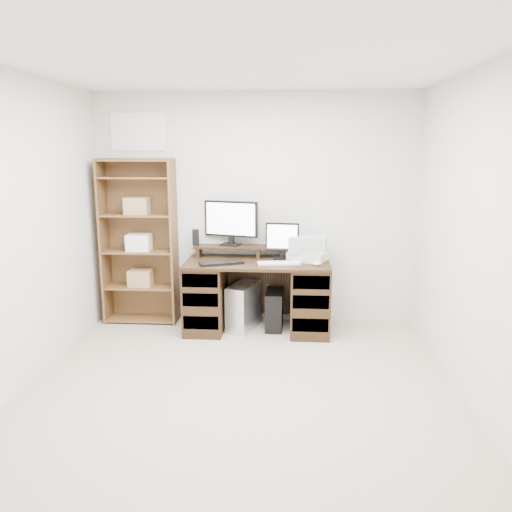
# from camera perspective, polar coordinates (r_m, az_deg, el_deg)

# --- Properties ---
(room) EXTENTS (3.54, 4.04, 2.54)m
(room) POSITION_cam_1_polar(r_m,az_deg,el_deg) (3.51, -2.31, 1.60)
(room) COLOR #B3A48F
(room) RESTS_ON ground
(desk) EXTENTS (1.50, 0.70, 0.75)m
(desk) POSITION_cam_1_polar(r_m,az_deg,el_deg) (5.29, 0.15, -4.41)
(desk) COLOR black
(desk) RESTS_ON ground
(riser_shelf) EXTENTS (1.40, 0.22, 0.12)m
(riser_shelf) POSITION_cam_1_polar(r_m,az_deg,el_deg) (5.39, 0.29, 0.85)
(riser_shelf) COLOR black
(riser_shelf) RESTS_ON desk
(monitor_wide) EXTENTS (0.59, 0.22, 0.48)m
(monitor_wide) POSITION_cam_1_polar(r_m,az_deg,el_deg) (5.42, -2.87, 4.06)
(monitor_wide) COLOR black
(monitor_wide) RESTS_ON riser_shelf
(monitor_small) EXTENTS (0.36, 0.15, 0.39)m
(monitor_small) POSITION_cam_1_polar(r_m,az_deg,el_deg) (5.28, 3.01, 1.90)
(monitor_small) COLOR black
(monitor_small) RESTS_ON desk
(speaker) EXTENTS (0.08, 0.08, 0.18)m
(speaker) POSITION_cam_1_polar(r_m,az_deg,el_deg) (5.46, -6.91, 2.14)
(speaker) COLOR black
(speaker) RESTS_ON riser_shelf
(keyboard_black) EXTENTS (0.47, 0.30, 0.02)m
(keyboard_black) POSITION_cam_1_polar(r_m,az_deg,el_deg) (5.08, -3.95, -0.79)
(keyboard_black) COLOR black
(keyboard_black) RESTS_ON desk
(keyboard_white) EXTENTS (0.44, 0.19, 0.02)m
(keyboard_white) POSITION_cam_1_polar(r_m,az_deg,el_deg) (5.07, 2.63, -0.82)
(keyboard_white) COLOR white
(keyboard_white) RESTS_ON desk
(mouse) EXTENTS (0.11, 0.09, 0.04)m
(mouse) POSITION_cam_1_polar(r_m,az_deg,el_deg) (5.04, 6.96, -0.88)
(mouse) COLOR white
(mouse) RESTS_ON desk
(printer) EXTENTS (0.45, 0.40, 0.09)m
(printer) POSITION_cam_1_polar(r_m,az_deg,el_deg) (5.26, 5.93, -0.01)
(printer) COLOR beige
(printer) RESTS_ON desk
(basket) EXTENTS (0.41, 0.32, 0.16)m
(basket) POSITION_cam_1_polar(r_m,az_deg,el_deg) (5.23, 5.96, 1.35)
(basket) COLOR #A1A7AC
(basket) RESTS_ON printer
(tower_silver) EXTENTS (0.36, 0.53, 0.49)m
(tower_silver) POSITION_cam_1_polar(r_m,az_deg,el_deg) (5.38, -1.41, -5.76)
(tower_silver) COLOR silver
(tower_silver) RESTS_ON ground
(tower_black) EXTENTS (0.19, 0.42, 0.41)m
(tower_black) POSITION_cam_1_polar(r_m,az_deg,el_deg) (5.40, 2.11, -6.13)
(tower_black) COLOR black
(tower_black) RESTS_ON ground
(bookshelf) EXTENTS (0.80, 0.30, 1.80)m
(bookshelf) POSITION_cam_1_polar(r_m,az_deg,el_deg) (5.61, -13.16, 1.75)
(bookshelf) COLOR brown
(bookshelf) RESTS_ON ground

